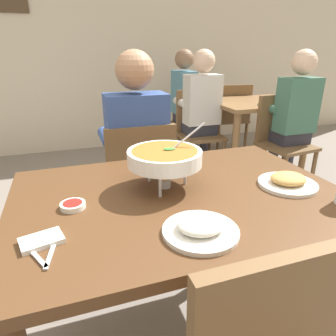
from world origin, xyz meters
name	(u,v)px	position (x,y,z in m)	size (l,w,h in m)	color
ground_plane	(178,334)	(0.00, 0.00, 0.00)	(16.00, 16.00, 0.00)	gray
cafe_rear_partition	(88,32)	(0.00, 3.27, 1.50)	(10.00, 0.10, 3.00)	beige
dining_table_main	(180,217)	(0.00, 0.00, 0.66)	(1.30, 0.89, 0.77)	#51331C
chair_diner_main	(139,182)	(0.00, 0.73, 0.51)	(0.44, 0.44, 0.90)	brown
diner_main	(136,146)	(0.00, 0.77, 0.75)	(0.40, 0.45, 1.31)	#2D2D38
curry_bowl	(165,158)	(-0.04, 0.07, 0.90)	(0.33, 0.30, 0.26)	silver
rice_plate	(201,228)	(-0.04, -0.29, 0.80)	(0.24, 0.24, 0.06)	white
appetizer_plate	(288,181)	(0.45, -0.08, 0.80)	(0.24, 0.24, 0.06)	white
sauce_dish	(73,205)	(-0.41, 0.01, 0.79)	(0.09, 0.09, 0.02)	white
napkin_folded	(42,241)	(-0.51, -0.18, 0.78)	(0.12, 0.08, 0.02)	white
fork_utensil	(33,253)	(-0.53, -0.23, 0.78)	(0.01, 0.17, 0.01)	silver
spoon_utensil	(52,250)	(-0.48, -0.23, 0.78)	(0.01, 0.17, 0.01)	silver
dining_table_far	(256,114)	(1.62, 1.85, 0.63)	(1.00, 0.80, 0.77)	brown
chair_bg_left	(280,136)	(1.57, 1.34, 0.51)	(0.49, 0.49, 0.90)	brown
chair_bg_middle	(198,127)	(0.96, 1.94, 0.51)	(0.46, 0.46, 0.90)	brown
chair_bg_right	(193,118)	(1.10, 2.39, 0.51)	(0.46, 0.46, 0.90)	brown
chair_bg_corner	(231,115)	(1.63, 2.40, 0.51)	(0.49, 0.49, 0.90)	brown
patron_bg_left	(293,113)	(1.65, 1.31, 0.75)	(0.40, 0.45, 1.31)	#2D2D38
patron_bg_middle	(201,106)	(0.96, 1.89, 0.75)	(0.40, 0.45, 1.31)	#2D2D38
patron_bg_right	(187,99)	(1.01, 2.41, 0.75)	(0.45, 0.40, 1.31)	#2D2D38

